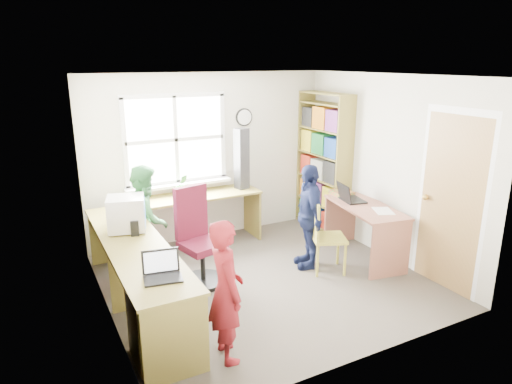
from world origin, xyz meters
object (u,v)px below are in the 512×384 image
(person_navy, at_px, (309,216))
(laptop_right, at_px, (349,197))
(cd_tower, at_px, (242,159))
(l_desk, at_px, (165,279))
(person_green, at_px, (147,219))
(swivel_chair, at_px, (198,242))
(bookshelf, at_px, (323,166))
(potted_plant, at_px, (182,185))
(crt_monitor, at_px, (126,214))
(laptop_left, at_px, (162,271))
(wooden_chair, at_px, (323,234))
(right_desk, at_px, (365,220))
(person_red, at_px, (226,291))

(person_navy, bearing_deg, laptop_right, 118.55)
(laptop_right, relative_size, cd_tower, 0.47)
(l_desk, height_order, person_green, person_green)
(swivel_chair, xyz_separation_m, person_green, (-0.45, 0.58, 0.18))
(bookshelf, xyz_separation_m, potted_plant, (-2.16, 0.29, -0.10))
(crt_monitor, height_order, laptop_left, crt_monitor)
(wooden_chair, relative_size, person_green, 0.68)
(bookshelf, bearing_deg, crt_monitor, -167.19)
(crt_monitor, relative_size, person_navy, 0.35)
(person_navy, bearing_deg, right_desk, 98.43)
(wooden_chair, height_order, potted_plant, potted_plant)
(l_desk, relative_size, laptop_left, 8.05)
(bookshelf, height_order, person_green, bookshelf)
(person_navy, bearing_deg, swivel_chair, -81.63)
(l_desk, distance_m, wooden_chair, 2.09)
(crt_monitor, height_order, person_navy, person_navy)
(person_red, bearing_deg, person_navy, -48.27)
(person_red, bearing_deg, l_desk, 25.68)
(l_desk, height_order, crt_monitor, crt_monitor)
(bookshelf, bearing_deg, l_desk, -153.57)
(potted_plant, bearing_deg, crt_monitor, -134.00)
(right_desk, height_order, laptop_right, laptop_right)
(potted_plant, distance_m, person_navy, 1.82)
(laptop_left, height_order, person_red, person_red)
(bookshelf, height_order, laptop_right, bookshelf)
(bookshelf, distance_m, laptop_right, 0.97)
(laptop_right, xyz_separation_m, person_green, (-2.58, 0.69, -0.11))
(potted_plant, bearing_deg, person_green, -140.63)
(right_desk, bearing_deg, laptop_right, 112.29)
(right_desk, relative_size, person_red, 1.03)
(right_desk, height_order, person_navy, person_navy)
(right_desk, xyz_separation_m, wooden_chair, (-0.72, -0.07, -0.03))
(swivel_chair, bearing_deg, wooden_chair, -30.76)
(person_red, bearing_deg, laptop_left, 61.11)
(swivel_chair, distance_m, wooden_chair, 1.54)
(crt_monitor, relative_size, person_red, 0.36)
(cd_tower, distance_m, potted_plant, 0.94)
(laptop_right, distance_m, person_navy, 0.76)
(right_desk, height_order, bookshelf, bookshelf)
(bookshelf, relative_size, person_navy, 1.57)
(wooden_chair, distance_m, crt_monitor, 2.36)
(potted_plant, bearing_deg, laptop_left, -112.83)
(swivel_chair, bearing_deg, potted_plant, 66.37)
(l_desk, height_order, laptop_left, laptop_left)
(person_green, bearing_deg, crt_monitor, 161.96)
(l_desk, height_order, person_red, person_red)
(person_red, bearing_deg, crt_monitor, 22.27)
(bookshelf, bearing_deg, swivel_chair, -160.97)
(person_navy, bearing_deg, laptop_left, -48.49)
(crt_monitor, xyz_separation_m, person_green, (0.33, 0.48, -0.27))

